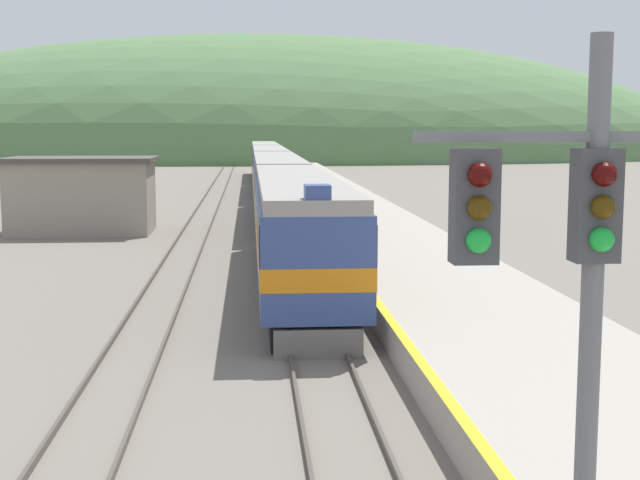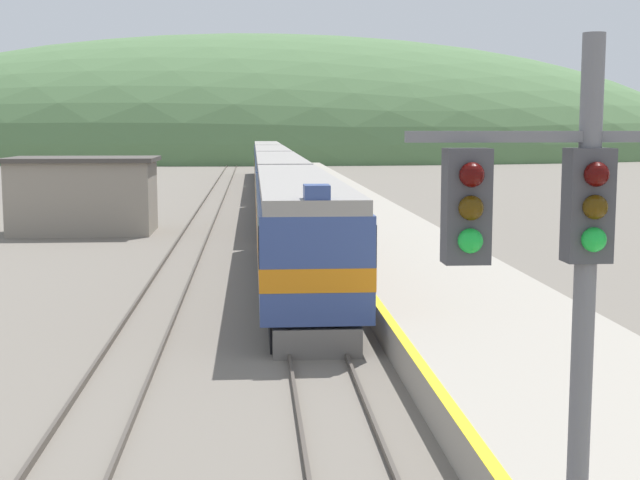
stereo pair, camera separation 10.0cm
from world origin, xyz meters
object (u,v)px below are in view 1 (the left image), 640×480
object	(u,v)px
express_train_lead_car	(297,228)
carriage_fourth	(265,159)
carriage_second	(278,186)
carriage_third	(269,169)
signal_mast_main	(594,274)

from	to	relation	value
express_train_lead_car	carriage_fourth	world-z (taller)	express_train_lead_car
express_train_lead_car	carriage_second	bearing A→B (deg)	90.00
express_train_lead_car	carriage_second	distance (m)	22.65
carriage_third	carriage_fourth	world-z (taller)	same
express_train_lead_car	carriage_second	world-z (taller)	express_train_lead_car
express_train_lead_car	signal_mast_main	size ratio (longest dim) A/B	3.15
express_train_lead_car	carriage_fourth	size ratio (longest dim) A/B	0.94
express_train_lead_car	signal_mast_main	xyz separation A→B (m)	(1.40, -24.20, 2.30)
carriage_third	carriage_fourth	bearing A→B (deg)	90.00
carriage_second	signal_mast_main	world-z (taller)	signal_mast_main
express_train_lead_car	carriage_fourth	distance (m)	68.81
carriage_fourth	express_train_lead_car	bearing A→B (deg)	-90.00
signal_mast_main	express_train_lead_car	bearing A→B (deg)	93.30
express_train_lead_car	carriage_second	size ratio (longest dim) A/B	0.94
carriage_second	carriage_third	distance (m)	23.08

